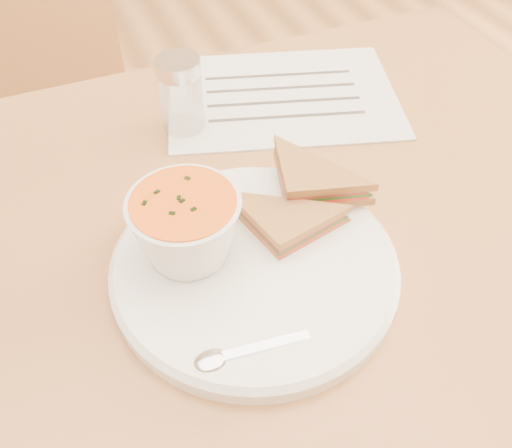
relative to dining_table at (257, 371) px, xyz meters
name	(u,v)px	position (x,y,z in m)	size (l,w,h in m)	color
dining_table	(257,371)	(0.00, 0.00, 0.00)	(1.00, 0.70, 0.75)	brown
chair_far	(94,150)	(-0.13, 0.62, 0.04)	(0.37, 0.37, 0.82)	brown
plate	(254,267)	(-0.04, -0.08, 0.38)	(0.30, 0.30, 0.02)	white
soup_bowl	(186,230)	(-0.10, -0.05, 0.43)	(0.11, 0.11, 0.08)	white
sandwich_half_a	(279,255)	(-0.02, -0.10, 0.41)	(0.10, 0.10, 0.03)	#9D5B37
sandwich_half_b	(287,203)	(0.02, -0.04, 0.42)	(0.10, 0.10, 0.03)	#9D5B37
spoon	(262,347)	(-0.07, -0.18, 0.40)	(0.16, 0.03, 0.01)	silver
paper_menu	(282,96)	(0.12, 0.20, 0.38)	(0.32, 0.24, 0.00)	white
condiment_shaker	(181,95)	(-0.03, 0.18, 0.43)	(0.06, 0.06, 0.10)	silver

